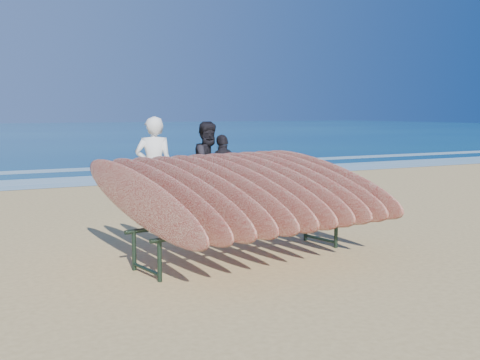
{
  "coord_description": "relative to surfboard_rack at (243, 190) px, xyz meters",
  "views": [
    {
      "loc": [
        -4.3,
        -7.34,
        2.0
      ],
      "look_at": [
        0.0,
        0.8,
        0.95
      ],
      "focal_mm": 45.0,
      "sensor_mm": 36.0,
      "label": 1
    }
  ],
  "objects": [
    {
      "name": "person_dark_a",
      "position": [
        1.4,
        4.08,
        -0.04
      ],
      "size": [
        1.06,
        0.95,
        1.8
      ],
      "primitive_type": "imported",
      "rotation": [
        0.0,
        0.0,
        0.37
      ],
      "color": "black",
      "rests_on": "ground"
    },
    {
      "name": "foam_near",
      "position": [
        0.5,
        10.22,
        -0.93
      ],
      "size": [
        160.0,
        160.0,
        0.0
      ],
      "primitive_type": "plane",
      "color": "white",
      "rests_on": "ground"
    },
    {
      "name": "surfboard_rack",
      "position": [
        0.0,
        0.0,
        0.0
      ],
      "size": [
        3.63,
        3.55,
        1.55
      ],
      "rotation": [
        0.0,
        0.0,
        0.16
      ],
      "color": "#1C2E22",
      "rests_on": "ground"
    },
    {
      "name": "person_dark_b",
      "position": [
        1.64,
        3.93,
        -0.17
      ],
      "size": [
        0.96,
        0.58,
        1.53
      ],
      "primitive_type": "imported",
      "rotation": [
        0.0,
        0.0,
        3.39
      ],
      "color": "black",
      "rests_on": "ground"
    },
    {
      "name": "person_white",
      "position": [
        -0.01,
        3.52,
        0.01
      ],
      "size": [
        0.8,
        0.65,
        1.91
      ],
      "primitive_type": "imported",
      "rotation": [
        0.0,
        0.0,
        2.82
      ],
      "color": "silver",
      "rests_on": "ground"
    },
    {
      "name": "ground",
      "position": [
        0.5,
        0.22,
        -0.94
      ],
      "size": [
        120.0,
        120.0,
        0.0
      ],
      "primitive_type": "plane",
      "color": "tan",
      "rests_on": "ground"
    },
    {
      "name": "foam_far",
      "position": [
        0.5,
        13.72,
        -0.93
      ],
      "size": [
        160.0,
        160.0,
        0.0
      ],
      "primitive_type": "plane",
      "color": "white",
      "rests_on": "ground"
    }
  ]
}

